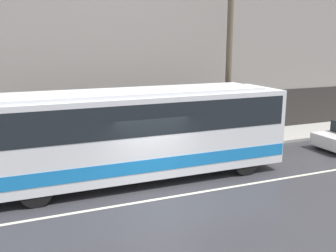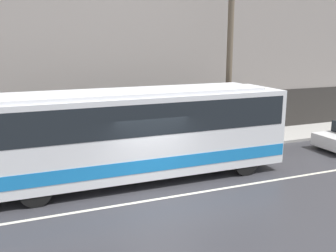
# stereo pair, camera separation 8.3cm
# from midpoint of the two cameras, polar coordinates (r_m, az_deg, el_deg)

# --- Properties ---
(ground_plane) EXTENTS (60.00, 60.00, 0.00)m
(ground_plane) POSITION_cam_midpoint_polar(r_m,az_deg,el_deg) (12.34, -0.96, -11.02)
(ground_plane) COLOR #333338
(sidewalk) EXTENTS (60.00, 2.72, 0.13)m
(sidewalk) POSITION_cam_midpoint_polar(r_m,az_deg,el_deg) (17.13, -7.38, -4.02)
(sidewalk) COLOR #A09E99
(sidewalk) RESTS_ON ground_plane
(building_facade) EXTENTS (60.00, 0.35, 9.25)m
(building_facade) POSITION_cam_midpoint_polar(r_m,az_deg,el_deg) (17.89, -9.02, 10.93)
(building_facade) COLOR gray
(building_facade) RESTS_ON ground_plane
(lane_stripe) EXTENTS (54.00, 0.14, 0.01)m
(lane_stripe) POSITION_cam_midpoint_polar(r_m,az_deg,el_deg) (12.33, -0.96, -11.00)
(lane_stripe) COLOR beige
(lane_stripe) RESTS_ON ground_plane
(transit_bus) EXTENTS (11.56, 2.59, 3.29)m
(transit_bus) POSITION_cam_midpoint_polar(r_m,az_deg,el_deg) (13.47, -5.56, -0.69)
(transit_bus) COLOR silver
(transit_bus) RESTS_ON ground_plane
(utility_pole_near) EXTENTS (0.27, 0.27, 8.59)m
(utility_pole_near) POSITION_cam_midpoint_polar(r_m,az_deg,el_deg) (17.54, 9.51, 10.78)
(utility_pole_near) COLOR brown
(utility_pole_near) RESTS_ON sidewalk
(pedestrian_waiting) EXTENTS (0.36, 0.36, 1.63)m
(pedestrian_waiting) POSITION_cam_midpoint_polar(r_m,az_deg,el_deg) (17.16, -14.64, -1.46)
(pedestrian_waiting) COLOR maroon
(pedestrian_waiting) RESTS_ON sidewalk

